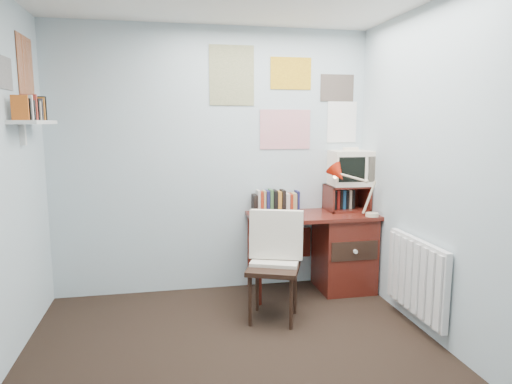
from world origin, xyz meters
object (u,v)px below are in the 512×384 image
Objects in this scene: desk at (338,249)px; wall_shelf at (34,122)px; tv_riser at (347,198)px; desk_lamp at (373,193)px; desk_chair at (273,269)px; crt_tv at (350,166)px; radiator at (417,277)px.

wall_shelf reaches higher than desk.
desk_lamp is at bearing -70.66° from tv_riser.
crt_tv reaches higher than desk_chair.
desk is 2.77× the size of desk_lamp.
radiator is (0.14, -1.06, -0.77)m from crt_tv.
tv_riser is at bearing -146.85° from crt_tv.
wall_shelf is (-2.86, 0.55, 1.20)m from radiator.
radiator is at bearing -80.72° from tv_riser.
desk_lamp is 0.54× the size of radiator.
tv_riser reaches higher than radiator.
desk_chair is (-0.78, -0.57, 0.03)m from desk.
desk_lamp reaches higher than tv_riser.
desk_chair reaches higher than radiator.
tv_riser is at bearing 99.28° from radiator.
radiator is 3.15m from wall_shelf.
desk_chair is at bearing -140.44° from crt_tv.
crt_tv reaches higher than radiator.
desk_lamp is 0.36m from tv_riser.
desk_lamp is (1.02, 0.35, 0.54)m from desk_chair.
radiator is (0.05, -0.71, -0.56)m from desk_lamp.
wall_shelf reaches higher than tv_riser.
tv_riser is 1.15m from radiator.
wall_shelf is (-2.81, -0.16, 0.64)m from desk_lamp.
tv_riser is 2.83m from wall_shelf.
desk_chair is at bearing -143.08° from tv_riser.
radiator is at bearing -94.36° from desk_lamp.
desk_chair is 2.15m from wall_shelf.
desk is at bearing -136.66° from crt_tv.
desk is at bearing 57.86° from desk_chair.
radiator is at bearing 3.19° from desk_chair.
tv_riser is 0.50× the size of radiator.
tv_riser reaches higher than desk.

